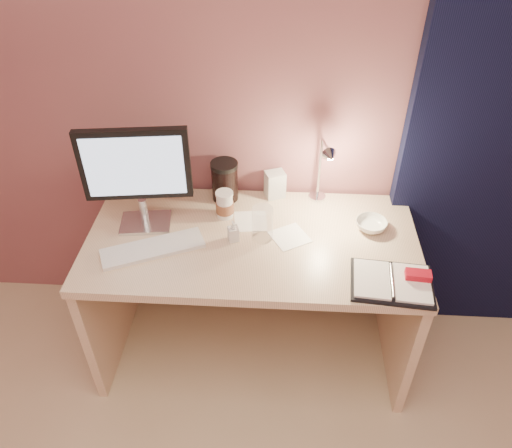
# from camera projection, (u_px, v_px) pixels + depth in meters

# --- Properties ---
(room) EXTENTS (3.50, 3.50, 3.50)m
(room) POSITION_uv_depth(u_px,v_px,m) (488.00, 123.00, 2.05)
(room) COLOR #C6B28E
(room) RESTS_ON ground
(desk) EXTENTS (1.40, 0.70, 0.73)m
(desk) POSITION_uv_depth(u_px,v_px,m) (253.00, 265.00, 2.30)
(desk) COLOR beige
(desk) RESTS_ON ground
(monitor) EXTENTS (0.44, 0.18, 0.47)m
(monitor) POSITION_uv_depth(u_px,v_px,m) (136.00, 170.00, 2.00)
(monitor) COLOR silver
(monitor) RESTS_ON desk
(keyboard) EXTENTS (0.43, 0.28, 0.02)m
(keyboard) POSITION_uv_depth(u_px,v_px,m) (153.00, 248.00, 2.04)
(keyboard) COLOR white
(keyboard) RESTS_ON desk
(planner) EXTENTS (0.33, 0.26, 0.05)m
(planner) POSITION_uv_depth(u_px,v_px,m) (394.00, 282.00, 1.89)
(planner) COLOR black
(planner) RESTS_ON desk
(paper_a) EXTENTS (0.16, 0.16, 0.00)m
(paper_a) POSITION_uv_depth(u_px,v_px,m) (251.00, 221.00, 2.19)
(paper_a) COLOR white
(paper_a) RESTS_ON desk
(paper_c) EXTENTS (0.19, 0.19, 0.00)m
(paper_c) POSITION_uv_depth(u_px,v_px,m) (290.00, 237.00, 2.11)
(paper_c) COLOR white
(paper_c) RESTS_ON desk
(coffee_cup) EXTENTS (0.08, 0.08, 0.13)m
(coffee_cup) POSITION_uv_depth(u_px,v_px,m) (225.00, 205.00, 2.19)
(coffee_cup) COLOR silver
(coffee_cup) RESTS_ON desk
(clear_cup) EXTENTS (0.09, 0.09, 0.15)m
(clear_cup) POSITION_uv_depth(u_px,v_px,m) (262.00, 224.00, 2.06)
(clear_cup) COLOR white
(clear_cup) RESTS_ON desk
(bowl) EXTENTS (0.13, 0.13, 0.04)m
(bowl) POSITION_uv_depth(u_px,v_px,m) (371.00, 225.00, 2.14)
(bowl) COLOR silver
(bowl) RESTS_ON desk
(lotion_bottle) EXTENTS (0.05, 0.06, 0.09)m
(lotion_bottle) POSITION_uv_depth(u_px,v_px,m) (233.00, 231.00, 2.07)
(lotion_bottle) COLOR silver
(lotion_bottle) RESTS_ON desk
(dark_jar) EXTENTS (0.12, 0.12, 0.17)m
(dark_jar) POSITION_uv_depth(u_px,v_px,m) (225.00, 183.00, 2.28)
(dark_jar) COLOR black
(dark_jar) RESTS_ON desk
(product_box) EXTENTS (0.10, 0.10, 0.13)m
(product_box) POSITION_uv_depth(u_px,v_px,m) (275.00, 184.00, 2.30)
(product_box) COLOR silver
(product_box) RESTS_ON desk
(desk_lamp) EXTENTS (0.10, 0.21, 0.33)m
(desk_lamp) POSITION_uv_depth(u_px,v_px,m) (317.00, 169.00, 2.14)
(desk_lamp) COLOR silver
(desk_lamp) RESTS_ON desk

